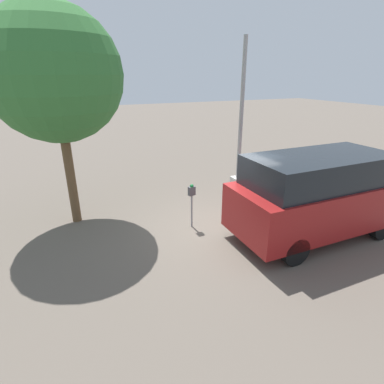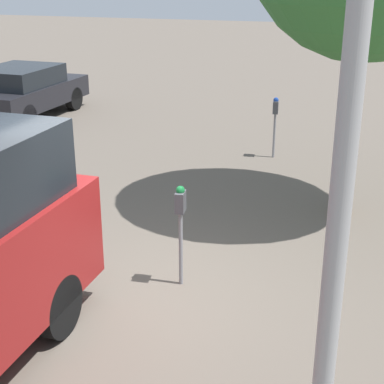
{
  "view_description": "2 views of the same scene",
  "coord_description": "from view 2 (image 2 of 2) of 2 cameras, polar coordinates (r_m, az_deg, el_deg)",
  "views": [
    {
      "loc": [
        -3.75,
        -6.87,
        4.24
      ],
      "look_at": [
        -0.55,
        0.28,
        1.16
      ],
      "focal_mm": 28.0,
      "sensor_mm": 36.0,
      "label": 1
    },
    {
      "loc": [
        5.8,
        2.56,
        3.81
      ],
      "look_at": [
        -0.22,
        0.65,
        1.39
      ],
      "focal_mm": 55.0,
      "sensor_mm": 36.0,
      "label": 2
    }
  ],
  "objects": [
    {
      "name": "lamp_post",
      "position": [
        4.09,
        13.17,
        -11.8
      ],
      "size": [
        0.44,
        0.44,
        5.46
      ],
      "color": "beige",
      "rests_on": "ground"
    },
    {
      "name": "parking_meter_far",
      "position": [
        12.53,
        8.08,
        7.54
      ],
      "size": [
        0.21,
        0.13,
        1.3
      ],
      "rotation": [
        0.0,
        0.0,
        0.13
      ],
      "color": "gray",
      "rests_on": "ground"
    },
    {
      "name": "parking_meter_near",
      "position": [
        7.23,
        -1.12,
        -2.03
      ],
      "size": [
        0.21,
        0.13,
        1.34
      ],
      "rotation": [
        0.0,
        0.0,
        0.13
      ],
      "color": "gray",
      "rests_on": "ground"
    },
    {
      "name": "ground_plane",
      "position": [
        7.4,
        -5.4,
        -10.17
      ],
      "size": [
        80.0,
        80.0,
        0.0
      ],
      "primitive_type": "plane",
      "color": "#60564C"
    },
    {
      "name": "car_distant",
      "position": [
        16.63,
        -16.07,
        9.47
      ],
      "size": [
        3.87,
        1.92,
        1.38
      ],
      "rotation": [
        0.0,
        0.0,
        3.12
      ],
      "color": "black",
      "rests_on": "ground"
    }
  ]
}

